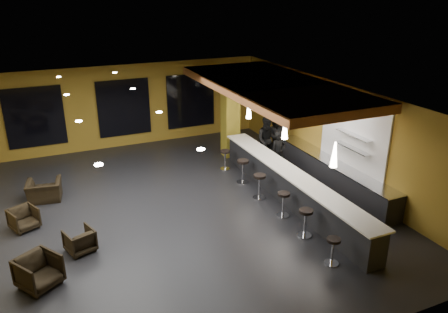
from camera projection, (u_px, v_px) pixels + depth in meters
name	position (u px, v px, depth m)	size (l,w,h in m)	color
floor	(172.00, 212.00, 13.60)	(12.00, 13.00, 0.10)	black
ceiling	(166.00, 99.00, 12.28)	(12.00, 13.00, 0.10)	black
wall_back	(123.00, 106.00, 18.51)	(12.00, 0.10, 3.50)	olive
wall_front	(285.00, 288.00, 7.36)	(12.00, 0.10, 3.50)	olive
wall_right	(336.00, 132.00, 15.22)	(0.10, 13.00, 3.50)	olive
wood_soffit	(272.00, 86.00, 14.71)	(3.60, 8.00, 0.28)	#A55E30
window_left	(35.00, 117.00, 17.12)	(2.20, 0.06, 2.40)	black
window_center	(124.00, 108.00, 18.44)	(2.20, 0.06, 2.40)	black
window_right	(191.00, 101.00, 19.57)	(2.20, 0.06, 2.40)	black
tile_backsplash	(353.00, 134.00, 14.24)	(0.06, 3.20, 2.40)	white
bar_counter	(290.00, 188.00, 13.92)	(0.60, 8.00, 1.00)	black
bar_top	(291.00, 173.00, 13.73)	(0.78, 8.10, 0.05)	white
prep_counter	(332.00, 174.00, 15.13)	(0.70, 6.00, 0.86)	black
prep_top	(333.00, 162.00, 14.96)	(0.72, 6.00, 0.03)	silver
wall_shelf_lower	(353.00, 148.00, 14.17)	(0.30, 1.50, 0.03)	silver
wall_shelf_upper	(354.00, 135.00, 14.00)	(0.30, 1.50, 0.03)	silver
column	(230.00, 114.00, 17.38)	(0.60, 0.60, 3.50)	olive
pendant_0	(334.00, 154.00, 11.54)	(0.20, 0.20, 0.70)	white
pendant_1	(285.00, 128.00, 13.67)	(0.20, 0.20, 0.70)	white
pendant_2	(249.00, 109.00, 15.80)	(0.20, 0.20, 0.70)	white
staff_a	(278.00, 152.00, 16.14)	(0.56, 0.37, 1.54)	black
staff_b	(268.00, 140.00, 16.85)	(0.92, 0.72, 1.89)	black
staff_c	(277.00, 137.00, 17.20)	(0.93, 0.60, 1.89)	black
armchair_a	(39.00, 272.00, 10.02)	(0.83, 0.86, 0.78)	black
armchair_b	(80.00, 241.00, 11.38)	(0.68, 0.70, 0.63)	black
armchair_c	(24.00, 219.00, 12.43)	(0.69, 0.71, 0.65)	black
armchair_d	(44.00, 191.00, 14.09)	(1.04, 0.91, 0.68)	black
bar_stool_0	(333.00, 248.00, 10.80)	(0.37, 0.37, 0.73)	silver
bar_stool_1	(305.00, 219.00, 12.00)	(0.41, 0.41, 0.82)	silver
bar_stool_2	(283.00, 201.00, 13.07)	(0.39, 0.39, 0.77)	silver
bar_stool_3	(260.00, 183.00, 14.15)	(0.42, 0.42, 0.84)	silver
bar_stool_4	(243.00, 168.00, 15.28)	(0.43, 0.43, 0.85)	silver
bar_stool_5	(225.00, 157.00, 16.43)	(0.39, 0.39, 0.76)	silver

